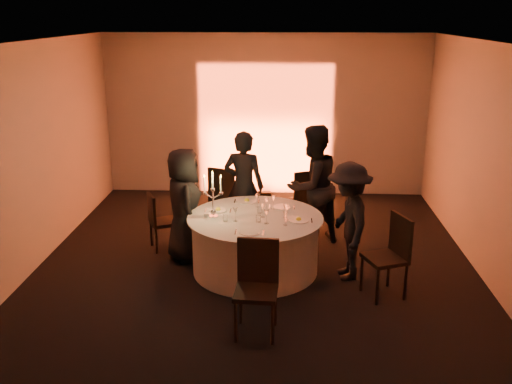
{
  "coord_description": "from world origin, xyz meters",
  "views": [
    {
      "loc": [
        0.38,
        -7.06,
        3.36
      ],
      "look_at": [
        0.0,
        0.2,
        1.05
      ],
      "focal_mm": 40.0,
      "sensor_mm": 36.0,
      "label": 1
    }
  ],
  "objects_px": {
    "chair_back_left": "(225,194)",
    "chair_right": "(391,251)",
    "coffee_cup": "(207,216)",
    "chair_front": "(257,281)",
    "chair_back_right": "(304,198)",
    "guest_right": "(348,221)",
    "guest_back_left": "(244,186)",
    "chair_left": "(159,218)",
    "candelabra": "(213,201)",
    "guest_back_right": "(312,186)",
    "banquet_table": "(255,244)",
    "guest_left": "(184,205)"
  },
  "relations": [
    {
      "from": "banquet_table",
      "to": "chair_left",
      "type": "distance_m",
      "value": 1.59
    },
    {
      "from": "guest_right",
      "to": "chair_right",
      "type": "bearing_deg",
      "value": 39.07
    },
    {
      "from": "chair_back_left",
      "to": "coffee_cup",
      "type": "distance_m",
      "value": 1.63
    },
    {
      "from": "chair_right",
      "to": "chair_front",
      "type": "relative_size",
      "value": 0.99
    },
    {
      "from": "chair_front",
      "to": "guest_left",
      "type": "height_order",
      "value": "guest_left"
    },
    {
      "from": "coffee_cup",
      "to": "chair_back_right",
      "type": "bearing_deg",
      "value": 46.31
    },
    {
      "from": "guest_back_right",
      "to": "candelabra",
      "type": "xyz_separation_m",
      "value": [
        -1.34,
        -1.01,
        0.08
      ]
    },
    {
      "from": "guest_right",
      "to": "guest_left",
      "type": "bearing_deg",
      "value": -108.05
    },
    {
      "from": "chair_back_right",
      "to": "chair_right",
      "type": "bearing_deg",
      "value": 92.62
    },
    {
      "from": "guest_left",
      "to": "guest_back_right",
      "type": "distance_m",
      "value": 1.9
    },
    {
      "from": "guest_back_left",
      "to": "coffee_cup",
      "type": "relative_size",
      "value": 15.43
    },
    {
      "from": "banquet_table",
      "to": "guest_back_right",
      "type": "bearing_deg",
      "value": 50.99
    },
    {
      "from": "chair_back_right",
      "to": "guest_right",
      "type": "relative_size",
      "value": 0.69
    },
    {
      "from": "chair_left",
      "to": "chair_front",
      "type": "bearing_deg",
      "value": -170.81
    },
    {
      "from": "chair_left",
      "to": "candelabra",
      "type": "height_order",
      "value": "candelabra"
    },
    {
      "from": "chair_back_left",
      "to": "chair_right",
      "type": "relative_size",
      "value": 1.01
    },
    {
      "from": "chair_back_right",
      "to": "guest_back_right",
      "type": "xyz_separation_m",
      "value": [
        0.1,
        -0.33,
        0.3
      ]
    },
    {
      "from": "chair_back_right",
      "to": "chair_back_left",
      "type": "bearing_deg",
      "value": -35.27
    },
    {
      "from": "banquet_table",
      "to": "chair_back_right",
      "type": "bearing_deg",
      "value": 62.22
    },
    {
      "from": "chair_back_left",
      "to": "chair_front",
      "type": "distance_m",
      "value": 3.12
    },
    {
      "from": "chair_back_right",
      "to": "coffee_cup",
      "type": "bearing_deg",
      "value": 21.23
    },
    {
      "from": "chair_back_right",
      "to": "guest_left",
      "type": "relative_size",
      "value": 0.67
    },
    {
      "from": "coffee_cup",
      "to": "chair_right",
      "type": "bearing_deg",
      "value": -12.75
    },
    {
      "from": "chair_right",
      "to": "coffee_cup",
      "type": "distance_m",
      "value": 2.4
    },
    {
      "from": "chair_left",
      "to": "chair_back_left",
      "type": "height_order",
      "value": "chair_back_left"
    },
    {
      "from": "banquet_table",
      "to": "chair_left",
      "type": "relative_size",
      "value": 2.11
    },
    {
      "from": "chair_right",
      "to": "chair_front",
      "type": "distance_m",
      "value": 1.83
    },
    {
      "from": "chair_right",
      "to": "chair_back_left",
      "type": "bearing_deg",
      "value": -155.02
    },
    {
      "from": "chair_back_right",
      "to": "chair_front",
      "type": "xyz_separation_m",
      "value": [
        -0.59,
        -2.82,
        -0.02
      ]
    },
    {
      "from": "chair_back_right",
      "to": "candelabra",
      "type": "relative_size",
      "value": 1.69
    },
    {
      "from": "chair_left",
      "to": "candelabra",
      "type": "bearing_deg",
      "value": -154.05
    },
    {
      "from": "chair_right",
      "to": "guest_right",
      "type": "distance_m",
      "value": 0.71
    },
    {
      "from": "chair_back_right",
      "to": "guest_right",
      "type": "xyz_separation_m",
      "value": [
        0.52,
        -1.43,
        0.17
      ]
    },
    {
      "from": "chair_back_left",
      "to": "coffee_cup",
      "type": "height_order",
      "value": "chair_back_left"
    },
    {
      "from": "guest_back_right",
      "to": "banquet_table",
      "type": "bearing_deg",
      "value": 11.98
    },
    {
      "from": "chair_back_left",
      "to": "coffee_cup",
      "type": "bearing_deg",
      "value": 106.24
    },
    {
      "from": "chair_front",
      "to": "chair_left",
      "type": "bearing_deg",
      "value": 128.91
    },
    {
      "from": "banquet_table",
      "to": "guest_right",
      "type": "relative_size",
      "value": 1.15
    },
    {
      "from": "banquet_table",
      "to": "coffee_cup",
      "type": "relative_size",
      "value": 16.36
    },
    {
      "from": "chair_left",
      "to": "guest_left",
      "type": "bearing_deg",
      "value": -151.31
    },
    {
      "from": "banquet_table",
      "to": "guest_left",
      "type": "height_order",
      "value": "guest_left"
    },
    {
      "from": "banquet_table",
      "to": "chair_right",
      "type": "xyz_separation_m",
      "value": [
        1.69,
        -0.61,
        0.2
      ]
    },
    {
      "from": "chair_back_left",
      "to": "chair_front",
      "type": "height_order",
      "value": "chair_front"
    },
    {
      "from": "chair_back_left",
      "to": "chair_right",
      "type": "xyz_separation_m",
      "value": [
        2.26,
        -2.14,
        -0.0
      ]
    },
    {
      "from": "chair_left",
      "to": "guest_right",
      "type": "relative_size",
      "value": 0.55
    },
    {
      "from": "chair_back_left",
      "to": "chair_right",
      "type": "bearing_deg",
      "value": 155.2
    },
    {
      "from": "guest_right",
      "to": "chair_back_left",
      "type": "bearing_deg",
      "value": -138.97
    },
    {
      "from": "guest_left",
      "to": "coffee_cup",
      "type": "xyz_separation_m",
      "value": [
        0.37,
        -0.43,
        -0.0
      ]
    },
    {
      "from": "banquet_table",
      "to": "chair_right",
      "type": "height_order",
      "value": "chair_right"
    },
    {
      "from": "chair_left",
      "to": "guest_back_right",
      "type": "relative_size",
      "value": 0.47
    }
  ]
}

